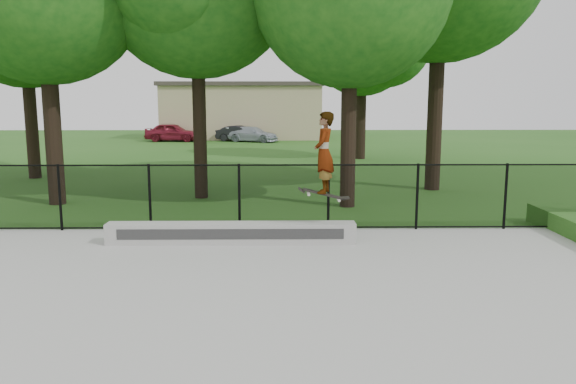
# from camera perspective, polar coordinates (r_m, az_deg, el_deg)

# --- Properties ---
(ground) EXTENTS (100.00, 100.00, 0.00)m
(ground) POSITION_cam_1_polar(r_m,az_deg,el_deg) (7.18, -8.36, -15.06)
(ground) COLOR #265818
(ground) RESTS_ON ground
(concrete_slab) EXTENTS (14.00, 12.00, 0.06)m
(concrete_slab) POSITION_cam_1_polar(r_m,az_deg,el_deg) (7.17, -8.37, -14.84)
(concrete_slab) COLOR #A6A6A1
(concrete_slab) RESTS_ON ground
(grind_ledge) EXTENTS (5.07, 0.40, 0.42)m
(grind_ledge) POSITION_cam_1_polar(r_m,az_deg,el_deg) (11.55, -5.78, -4.16)
(grind_ledge) COLOR #ABABA6
(grind_ledge) RESTS_ON concrete_slab
(car_a) EXTENTS (3.99, 1.96, 1.32)m
(car_a) POSITION_cam_1_polar(r_m,az_deg,el_deg) (41.59, -11.67, 5.97)
(car_a) COLOR maroon
(car_a) RESTS_ON ground
(car_b) EXTENTS (3.31, 2.17, 1.12)m
(car_b) POSITION_cam_1_polar(r_m,az_deg,el_deg) (40.90, -4.91, 5.93)
(car_b) COLOR black
(car_b) RESTS_ON ground
(car_c) EXTENTS (3.75, 2.77, 1.08)m
(car_c) POSITION_cam_1_polar(r_m,az_deg,el_deg) (40.39, -3.58, 5.88)
(car_c) COLOR #9FA8B5
(car_c) RESTS_ON ground
(skater_airborne) EXTENTS (0.82, 0.65, 1.79)m
(skater_airborne) POSITION_cam_1_polar(r_m,az_deg,el_deg) (11.06, 3.68, 3.83)
(skater_airborne) COLOR black
(skater_airborne) RESTS_ON ground
(chainlink_fence) EXTENTS (16.06, 0.06, 1.50)m
(chainlink_fence) POSITION_cam_1_polar(r_m,az_deg,el_deg) (12.60, -4.97, -0.50)
(chainlink_fence) COLOR black
(chainlink_fence) RESTS_ON concrete_slab
(distant_building) EXTENTS (12.40, 6.40, 4.30)m
(distant_building) POSITION_cam_1_polar(r_m,az_deg,el_deg) (44.59, -4.60, 8.27)
(distant_building) COLOR tan
(distant_building) RESTS_ON ground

